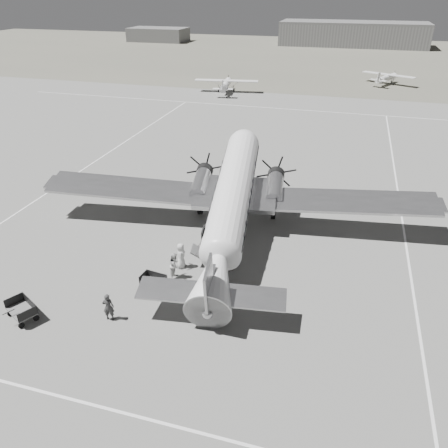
# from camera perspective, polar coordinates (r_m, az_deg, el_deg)

# --- Properties ---
(ground) EXTENTS (260.00, 260.00, 0.00)m
(ground) POSITION_cam_1_polar(r_m,az_deg,el_deg) (30.53, 0.57, -3.39)
(ground) COLOR slate
(ground) RESTS_ON ground
(taxi_line_near) EXTENTS (60.00, 0.15, 0.01)m
(taxi_line_near) POSITION_cam_1_polar(r_m,az_deg,el_deg) (20.75, -10.72, -23.59)
(taxi_line_near) COLOR silver
(taxi_line_near) RESTS_ON ground
(taxi_line_right) EXTENTS (0.15, 80.00, 0.01)m
(taxi_line_right) POSITION_cam_1_polar(r_m,az_deg,el_deg) (30.21, 23.24, -6.44)
(taxi_line_right) COLOR silver
(taxi_line_right) RESTS_ON ground
(taxi_line_left) EXTENTS (0.15, 60.00, 0.01)m
(taxi_line_left) POSITION_cam_1_polar(r_m,az_deg,el_deg) (45.80, -18.26, 6.57)
(taxi_line_left) COLOR silver
(taxi_line_left) RESTS_ON ground
(taxi_line_horizon) EXTENTS (90.00, 0.15, 0.01)m
(taxi_line_horizon) POSITION_cam_1_polar(r_m,az_deg,el_deg) (67.26, 9.98, 14.46)
(taxi_line_horizon) COLOR silver
(taxi_line_horizon) RESTS_ON ground
(grass_infield) EXTENTS (260.00, 90.00, 0.01)m
(grass_infield) POSITION_cam_1_polar(r_m,az_deg,el_deg) (121.19, 13.44, 20.46)
(grass_infield) COLOR #5D5B4E
(grass_infield) RESTS_ON ground
(hangar_main) EXTENTS (42.00, 14.00, 6.60)m
(hangar_main) POSITION_cam_1_polar(r_m,az_deg,el_deg) (145.49, 16.47, 22.72)
(hangar_main) COLOR slate
(hangar_main) RESTS_ON ground
(shed_secondary) EXTENTS (18.00, 10.00, 4.00)m
(shed_secondary) POSITION_cam_1_polar(r_m,az_deg,el_deg) (153.60, -8.56, 23.28)
(shed_secondary) COLOR #575757
(shed_secondary) RESTS_ON ground
(dc3_airliner) EXTENTS (32.24, 24.45, 5.66)m
(dc3_airliner) POSITION_cam_1_polar(r_m,az_deg,el_deg) (30.60, 1.03, 2.77)
(dc3_airliner) COLOR #B4B4B7
(dc3_airliner) RESTS_ON ground
(light_plane_left) EXTENTS (12.04, 10.31, 2.25)m
(light_plane_left) POSITION_cam_1_polar(r_m,az_deg,el_deg) (77.55, 0.26, 17.62)
(light_plane_left) COLOR silver
(light_plane_left) RESTS_ON ground
(light_plane_right) EXTENTS (12.38, 11.53, 2.05)m
(light_plane_right) POSITION_cam_1_polar(r_m,az_deg,el_deg) (89.29, 20.50, 17.35)
(light_plane_right) COLOR silver
(light_plane_right) RESTS_ON ground
(baggage_cart_near) EXTENTS (1.68, 1.29, 0.87)m
(baggage_cart_near) POSITION_cam_1_polar(r_m,az_deg,el_deg) (27.05, -9.20, -7.46)
(baggage_cart_near) COLOR #575757
(baggage_cart_near) RESTS_ON ground
(baggage_cart_far) EXTENTS (2.26, 2.03, 1.05)m
(baggage_cart_far) POSITION_cam_1_polar(r_m,az_deg,el_deg) (26.90, -24.91, -10.22)
(baggage_cart_far) COLOR #575757
(baggage_cart_far) RESTS_ON ground
(ground_crew) EXTENTS (0.71, 0.57, 1.69)m
(ground_crew) POSITION_cam_1_polar(r_m,az_deg,el_deg) (25.03, -14.87, -10.41)
(ground_crew) COLOR #2E2E2E
(ground_crew) RESTS_ON ground
(ramp_agent) EXTENTS (0.68, 0.87, 1.77)m
(ramp_agent) POSITION_cam_1_polar(r_m,az_deg,el_deg) (27.51, -6.41, -5.39)
(ramp_agent) COLOR #ABABA9
(ramp_agent) RESTS_ON ground
(passenger) EXTENTS (0.73, 0.96, 1.75)m
(passenger) POSITION_cam_1_polar(r_m,az_deg,el_deg) (28.43, -5.63, -4.13)
(passenger) COLOR #B6B6B4
(passenger) RESTS_ON ground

